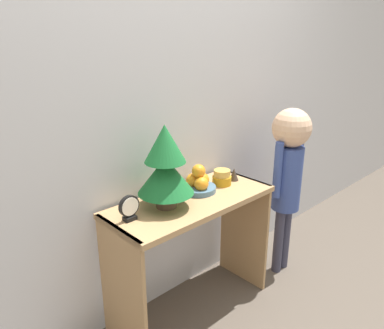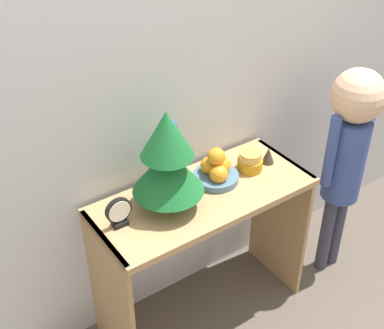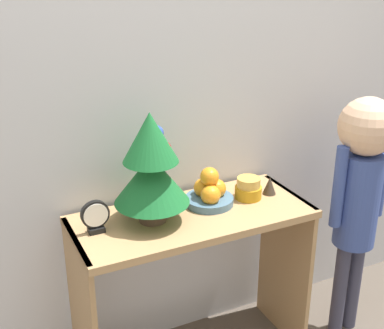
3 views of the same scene
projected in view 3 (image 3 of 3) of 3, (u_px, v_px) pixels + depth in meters
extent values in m
cube|color=silver|center=(165.00, 63.00, 2.06)|extent=(7.00, 0.05, 2.50)
cube|color=tan|center=(192.00, 217.00, 2.07)|extent=(0.93, 0.40, 0.03)
cube|color=tan|center=(83.00, 322.00, 2.01)|extent=(0.02, 0.37, 0.71)
cube|color=tan|center=(285.00, 264.00, 2.38)|extent=(0.02, 0.37, 0.71)
cylinder|color=#4C3828|center=(153.00, 214.00, 2.00)|extent=(0.10, 0.10, 0.05)
cylinder|color=brown|center=(152.00, 204.00, 1.98)|extent=(0.02, 0.02, 0.04)
cone|color=#19662D|center=(151.00, 179.00, 1.95)|extent=(0.28, 0.28, 0.19)
cone|color=#19662D|center=(150.00, 137.00, 1.88)|extent=(0.20, 0.20, 0.19)
sphere|color=red|center=(164.00, 148.00, 1.92)|extent=(0.06, 0.06, 0.06)
sphere|color=#2D4CA8|center=(156.00, 133.00, 1.93)|extent=(0.06, 0.06, 0.06)
sphere|color=gold|center=(160.00, 143.00, 1.89)|extent=(0.05, 0.05, 0.05)
cylinder|color=#476B84|center=(209.00, 201.00, 2.13)|extent=(0.19, 0.19, 0.03)
sphere|color=orange|center=(216.00, 188.00, 2.14)|extent=(0.08, 0.08, 0.08)
sphere|color=orange|center=(203.00, 188.00, 2.14)|extent=(0.08, 0.08, 0.08)
sphere|color=orange|center=(211.00, 195.00, 2.08)|extent=(0.08, 0.08, 0.08)
sphere|color=orange|center=(210.00, 177.00, 2.09)|extent=(0.08, 0.08, 0.08)
cylinder|color=#B78419|center=(248.00, 192.00, 2.18)|extent=(0.11, 0.11, 0.05)
cylinder|color=gold|center=(249.00, 182.00, 2.16)|extent=(0.10, 0.10, 0.04)
cube|color=black|center=(96.00, 229.00, 1.93)|extent=(0.06, 0.04, 0.02)
cylinder|color=black|center=(95.00, 214.00, 1.90)|extent=(0.10, 0.02, 0.10)
cylinder|color=white|center=(96.00, 215.00, 1.89)|extent=(0.09, 0.00, 0.09)
cone|color=#382D23|center=(270.00, 185.00, 2.21)|extent=(0.06, 0.06, 0.08)
cylinder|color=#38384C|center=(340.00, 288.00, 2.42)|extent=(0.06, 0.06, 0.46)
cylinder|color=#38384C|center=(354.00, 284.00, 2.46)|extent=(0.06, 0.06, 0.46)
cylinder|color=#384C93|center=(358.00, 200.00, 2.27)|extent=(0.18, 0.18, 0.42)
sphere|color=#E0B28E|center=(368.00, 126.00, 2.14)|extent=(0.24, 0.24, 0.24)
cylinder|color=#384C93|center=(339.00, 187.00, 2.19)|extent=(0.05, 0.05, 0.35)
cylinder|color=#384C93|center=(381.00, 177.00, 2.29)|extent=(0.05, 0.05, 0.35)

